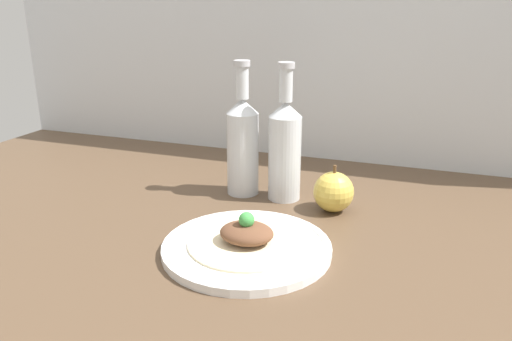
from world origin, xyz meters
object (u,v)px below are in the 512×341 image
at_px(plated_food, 247,236).
at_px(cider_bottle_left, 243,143).
at_px(apple, 334,192).
at_px(cider_bottle_right, 285,147).
at_px(plate, 247,247).

relative_size(plated_food, cider_bottle_left, 0.69).
relative_size(cider_bottle_left, apple, 2.98).
height_order(cider_bottle_right, apple, cider_bottle_right).
relative_size(cider_bottle_right, apple, 2.98).
relative_size(plate, apple, 2.95).
xyz_separation_m(cider_bottle_left, cider_bottle_right, (0.09, 0.00, 0.00)).
relative_size(plate, cider_bottle_left, 0.99).
distance_m(cider_bottle_left, apple, 0.22).
bearing_deg(cider_bottle_left, plated_food, -67.43).
xyz_separation_m(plate, cider_bottle_right, (-0.01, 0.26, 0.10)).
bearing_deg(plated_food, cider_bottle_left, 112.57).
bearing_deg(plate, apple, 65.49).
xyz_separation_m(plated_food, apple, (0.10, 0.22, 0.01)).
xyz_separation_m(plate, plated_food, (-0.00, 0.00, 0.02)).
height_order(plate, cider_bottle_left, cider_bottle_left).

